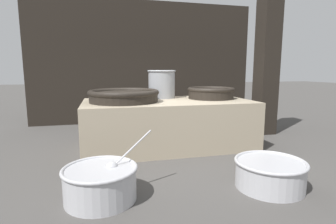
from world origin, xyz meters
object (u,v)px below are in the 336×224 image
(stock_pot, at_px, (162,84))
(prep_bowl_meat, at_px, (270,172))
(prep_bowl_vegetables, at_px, (101,182))
(giant_wok_far, at_px, (211,93))
(giant_wok_near, at_px, (124,95))
(cook, at_px, (169,101))

(stock_pot, relative_size, prep_bowl_meat, 0.67)
(stock_pot, distance_m, prep_bowl_vegetables, 3.31)
(giant_wok_far, bearing_deg, prep_bowl_vegetables, -136.89)
(giant_wok_near, height_order, giant_wok_far, giant_wok_far)
(prep_bowl_meat, bearing_deg, giant_wok_far, 86.26)
(prep_bowl_vegetables, bearing_deg, cook, 62.47)
(giant_wok_far, relative_size, prep_bowl_vegetables, 0.90)
(giant_wok_near, relative_size, cook, 0.93)
(cook, bearing_deg, giant_wok_far, 137.48)
(cook, xyz_separation_m, prep_bowl_meat, (0.57, -3.60, -0.63))
(stock_pot, height_order, prep_bowl_vegetables, stock_pot)
(stock_pot, height_order, prep_bowl_meat, stock_pot)
(giant_wok_near, bearing_deg, cook, 43.49)
(giant_wok_near, height_order, stock_pot, stock_pot)
(stock_pot, relative_size, cook, 0.42)
(stock_pot, bearing_deg, prep_bowl_vegetables, -117.34)
(giant_wok_far, xyz_separation_m, stock_pot, (-1.08, 0.42, 0.20))
(giant_wok_near, bearing_deg, prep_bowl_vegetables, -102.75)
(prep_bowl_vegetables, bearing_deg, stock_pot, 62.66)
(giant_wok_near, relative_size, giant_wok_far, 1.36)
(stock_pot, height_order, cook, stock_pot)
(giant_wok_near, relative_size, stock_pot, 2.19)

